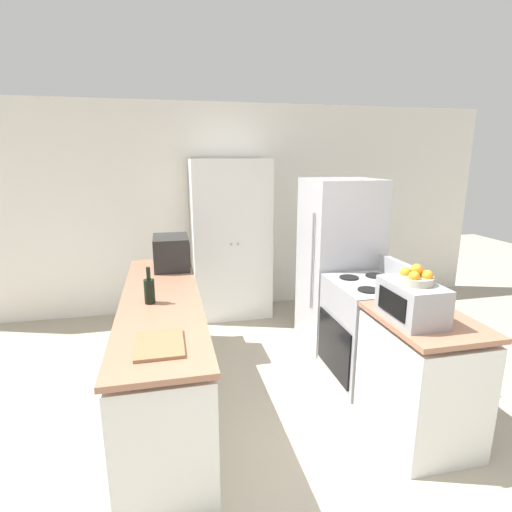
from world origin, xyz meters
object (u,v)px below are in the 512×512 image
object	(u,v)px
refrigerator	(339,263)
microwave	(171,252)
pantry_cabinet	(231,240)
wine_bottle	(149,290)
stove	(368,330)
toaster_oven	(412,301)
fruit_bowl	(416,277)

from	to	relation	value
refrigerator	microwave	size ratio (longest dim) A/B	3.89
pantry_cabinet	wine_bottle	bearing A→B (deg)	-116.18
stove	toaster_oven	xyz separation A→B (m)	(-0.15, -0.78, 0.57)
stove	wine_bottle	distance (m)	1.93
wine_bottle	pantry_cabinet	bearing A→B (deg)	63.82
toaster_oven	fruit_bowl	distance (m)	0.17
refrigerator	fruit_bowl	distance (m)	1.59
pantry_cabinet	microwave	world-z (taller)	pantry_cabinet
refrigerator	microwave	world-z (taller)	refrigerator
microwave	wine_bottle	xyz separation A→B (m)	(-0.18, -0.96, -0.06)
refrigerator	toaster_oven	size ratio (longest dim) A/B	3.88
toaster_oven	refrigerator	bearing A→B (deg)	83.30
stove	wine_bottle	bearing A→B (deg)	-177.61
refrigerator	microwave	xyz separation A→B (m)	(-1.70, 0.13, 0.18)
toaster_oven	fruit_bowl	xyz separation A→B (m)	(0.00, -0.02, 0.17)
pantry_cabinet	toaster_oven	distance (m)	2.68
stove	fruit_bowl	xyz separation A→B (m)	(-0.15, -0.80, 0.74)
pantry_cabinet	toaster_oven	xyz separation A→B (m)	(0.79, -2.56, 0.06)
pantry_cabinet	wine_bottle	world-z (taller)	pantry_cabinet
pantry_cabinet	wine_bottle	distance (m)	2.06
pantry_cabinet	refrigerator	world-z (taller)	pantry_cabinet
pantry_cabinet	wine_bottle	xyz separation A→B (m)	(-0.91, -1.85, 0.03)
pantry_cabinet	microwave	bearing A→B (deg)	-129.17
pantry_cabinet	fruit_bowl	size ratio (longest dim) A/B	8.65
microwave	fruit_bowl	size ratio (longest dim) A/B	2.01
stove	wine_bottle	world-z (taller)	wine_bottle
microwave	wine_bottle	size ratio (longest dim) A/B	1.62
stove	fruit_bowl	size ratio (longest dim) A/B	4.72
pantry_cabinet	wine_bottle	size ratio (longest dim) A/B	6.97
refrigerator	wine_bottle	world-z (taller)	refrigerator
fruit_bowl	toaster_oven	bearing A→B (deg)	100.82
microwave	toaster_oven	size ratio (longest dim) A/B	1.00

